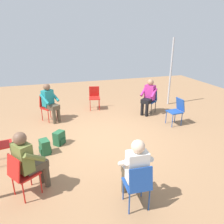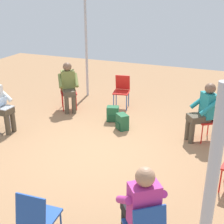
# 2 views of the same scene
# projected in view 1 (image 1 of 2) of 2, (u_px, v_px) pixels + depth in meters

# --- Properties ---
(ground_plane) EXTENTS (14.93, 14.93, 0.00)m
(ground_plane) POSITION_uv_depth(u_px,v_px,m) (103.00, 139.00, 6.00)
(ground_plane) COLOR #99704C
(chair_east) EXTENTS (0.46, 0.42, 0.85)m
(chair_east) POSITION_uv_depth(u_px,v_px,m) (138.00, 183.00, 3.51)
(chair_east) COLOR #1E4799
(chair_east) RESTS_ON ground
(chair_southeast) EXTENTS (0.57, 0.58, 0.85)m
(chair_southeast) POSITION_uv_depth(u_px,v_px,m) (21.00, 173.00, 3.77)
(chair_southeast) COLOR red
(chair_southeast) RESTS_ON ground
(chair_southwest) EXTENTS (0.58, 0.57, 0.85)m
(chair_southwest) POSITION_uv_depth(u_px,v_px,m) (47.00, 106.00, 7.18)
(chair_southwest) COLOR red
(chair_southwest) RESTS_ON ground
(chair_north) EXTENTS (0.42, 0.46, 0.85)m
(chair_north) POSITION_uv_depth(u_px,v_px,m) (177.00, 110.00, 6.81)
(chair_north) COLOR #1E4799
(chair_north) RESTS_ON ground
(chair_west) EXTENTS (0.50, 0.47, 0.85)m
(chair_west) POSITION_uv_depth(u_px,v_px,m) (94.00, 96.00, 8.23)
(chair_west) COLOR red
(chair_west) RESTS_ON ground
(chair_northwest) EXTENTS (0.58, 0.58, 0.85)m
(chair_northwest) POSITION_uv_depth(u_px,v_px,m) (150.00, 99.00, 7.85)
(chair_northwest) COLOR #1E4799
(chair_northwest) RESTS_ON ground
(person_with_laptop) EXTENTS (0.54, 0.51, 1.24)m
(person_with_laptop) POSITION_uv_depth(u_px,v_px,m) (135.00, 167.00, 3.59)
(person_with_laptop) COLOR #4C4233
(person_with_laptop) RESTS_ON ground
(person_in_magenta) EXTENTS (0.63, 0.63, 1.24)m
(person_in_magenta) POSITION_uv_depth(u_px,v_px,m) (149.00, 95.00, 7.65)
(person_in_magenta) COLOR black
(person_in_magenta) RESTS_ON ground
(person_in_olive) EXTENTS (0.63, 0.63, 1.24)m
(person_in_olive) POSITION_uv_depth(u_px,v_px,m) (28.00, 159.00, 3.83)
(person_in_olive) COLOR #4C4233
(person_in_olive) RESTS_ON ground
(person_in_teal) EXTENTS (0.63, 0.63, 1.24)m
(person_in_teal) POSITION_uv_depth(u_px,v_px,m) (50.00, 101.00, 7.01)
(person_in_teal) COLOR #4C4233
(person_in_teal) RESTS_ON ground
(backpack_near_laptop_user) EXTENTS (0.34, 0.34, 0.36)m
(backpack_near_laptop_user) POSITION_uv_depth(u_px,v_px,m) (59.00, 139.00, 5.70)
(backpack_near_laptop_user) COLOR #235B38
(backpack_near_laptop_user) RESTS_ON ground
(backpack_by_empty_chair) EXTENTS (0.32, 0.29, 0.36)m
(backpack_by_empty_chair) POSITION_uv_depth(u_px,v_px,m) (45.00, 148.00, 5.26)
(backpack_by_empty_chair) COLOR #235B38
(backpack_by_empty_chair) RESTS_ON ground
(tent_pole_near) EXTENTS (0.07, 0.07, 2.59)m
(tent_pole_near) POSITION_uv_depth(u_px,v_px,m) (171.00, 72.00, 8.46)
(tent_pole_near) COLOR #B2B2B7
(tent_pole_near) RESTS_ON ground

